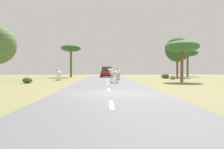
% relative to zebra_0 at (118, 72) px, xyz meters
% --- Properties ---
extents(ground_plane, '(90.00, 90.00, 0.00)m').
position_rel_zebra_0_xyz_m(ground_plane, '(-1.28, -15.32, -1.00)').
color(ground_plane, olive).
extents(road, '(6.00, 64.00, 0.05)m').
position_rel_zebra_0_xyz_m(road, '(-1.42, -15.32, -0.97)').
color(road, slate).
rests_on(road, ground_plane).
extents(lane_markings, '(0.16, 56.00, 0.01)m').
position_rel_zebra_0_xyz_m(lane_markings, '(-1.42, -16.32, -0.95)').
color(lane_markings, silver).
rests_on(lane_markings, road).
extents(zebra_0, '(0.58, 1.68, 1.59)m').
position_rel_zebra_0_xyz_m(zebra_0, '(0.00, 0.00, 0.00)').
color(zebra_0, silver).
rests_on(zebra_0, road).
extents(zebra_1, '(0.44, 1.61, 1.51)m').
position_rel_zebra_0_xyz_m(zebra_1, '(-7.23, -0.71, -0.10)').
color(zebra_1, silver).
rests_on(zebra_1, ground_plane).
extents(zebra_2, '(1.23, 1.22, 1.45)m').
position_rel_zebra_0_xyz_m(zebra_2, '(-0.80, -6.21, -0.08)').
color(zebra_2, silver).
rests_on(zebra_2, road).
extents(car_0, '(2.19, 4.42, 1.74)m').
position_rel_zebra_0_xyz_m(car_0, '(-1.33, 10.09, -0.15)').
color(car_0, red).
rests_on(car_0, road).
extents(tree_0, '(3.39, 3.39, 5.56)m').
position_rel_zebra_0_xyz_m(tree_0, '(-7.49, 10.54, 3.86)').
color(tree_0, brown).
rests_on(tree_0, ground_plane).
extents(tree_3, '(3.65, 3.65, 4.43)m').
position_rel_zebra_0_xyz_m(tree_3, '(6.63, -3.83, 2.75)').
color(tree_3, brown).
rests_on(tree_3, ground_plane).
extents(tree_6, '(4.11, 4.11, 6.71)m').
position_rel_zebra_0_xyz_m(tree_6, '(10.47, 9.19, 3.64)').
color(tree_6, brown).
rests_on(tree_6, ground_plane).
extents(tree_7, '(3.85, 3.85, 5.16)m').
position_rel_zebra_0_xyz_m(tree_7, '(14.16, 14.31, 3.43)').
color(tree_7, brown).
rests_on(tree_7, ground_plane).
extents(bush_0, '(0.95, 0.86, 0.57)m').
position_rel_zebra_0_xyz_m(bush_0, '(-9.13, -5.89, -0.71)').
color(bush_0, '#425B2D').
rests_on(bush_0, ground_plane).
extents(bush_1, '(1.14, 1.03, 0.69)m').
position_rel_zebra_0_xyz_m(bush_1, '(7.26, 4.95, -0.66)').
color(bush_1, '#425B2D').
rests_on(bush_1, ground_plane).
extents(rock_1, '(0.76, 0.53, 0.55)m').
position_rel_zebra_0_xyz_m(rock_1, '(7.26, 1.27, -0.72)').
color(rock_1, gray).
rests_on(rock_1, ground_plane).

